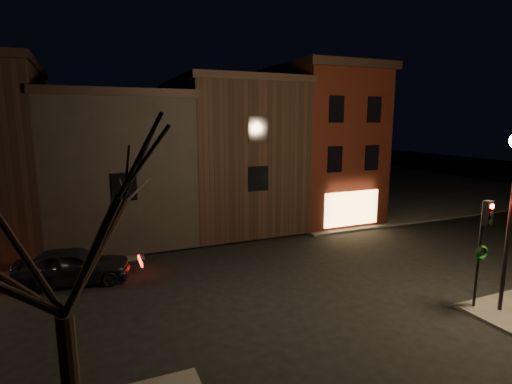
% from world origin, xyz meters
% --- Properties ---
extents(ground, '(120.00, 120.00, 0.00)m').
position_xyz_m(ground, '(0.00, 0.00, 0.00)').
color(ground, black).
rests_on(ground, ground).
extents(sidewalk_far_right, '(30.00, 30.00, 0.12)m').
position_xyz_m(sidewalk_far_right, '(20.00, 20.00, 0.06)').
color(sidewalk_far_right, '#2D2B28').
rests_on(sidewalk_far_right, ground).
extents(corner_building, '(6.50, 8.50, 10.50)m').
position_xyz_m(corner_building, '(8.00, 9.47, 5.40)').
color(corner_building, '#3E130B').
rests_on(corner_building, ground).
extents(row_building_a, '(7.30, 10.30, 9.40)m').
position_xyz_m(row_building_a, '(1.50, 10.50, 4.83)').
color(row_building_a, black).
rests_on(row_building_a, ground).
extents(row_building_b, '(7.80, 10.30, 8.40)m').
position_xyz_m(row_building_b, '(-5.75, 10.50, 4.33)').
color(row_building_b, black).
rests_on(row_building_b, ground).
extents(traffic_signal, '(0.58, 0.38, 4.05)m').
position_xyz_m(traffic_signal, '(5.60, -5.51, 2.81)').
color(traffic_signal, black).
rests_on(traffic_signal, sidewalk_near_right).
extents(bare_tree_left, '(5.60, 5.60, 7.50)m').
position_xyz_m(bare_tree_left, '(-8.00, -7.00, 5.43)').
color(bare_tree_left, black).
rests_on(bare_tree_left, sidewalk_near_left).
extents(parked_car_a, '(4.87, 2.45, 1.59)m').
position_xyz_m(parked_car_a, '(-8.22, 3.12, 0.80)').
color(parked_car_a, black).
rests_on(parked_car_a, ground).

